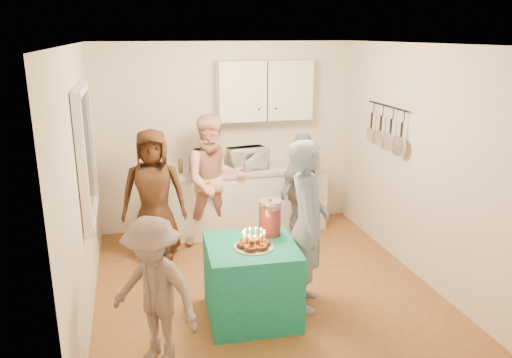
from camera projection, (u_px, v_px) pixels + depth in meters
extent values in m
plane|color=brown|center=(264.00, 287.00, 5.51)|extent=(4.00, 4.00, 0.00)
plane|color=white|center=(265.00, 44.00, 4.78)|extent=(4.00, 4.00, 0.00)
plane|color=silver|center=(227.00, 137.00, 7.01)|extent=(3.60, 3.60, 0.00)
plane|color=silver|center=(81.00, 187.00, 4.72)|extent=(4.00, 4.00, 0.00)
plane|color=silver|center=(420.00, 164.00, 5.57)|extent=(4.00, 4.00, 0.00)
cube|color=black|center=(84.00, 154.00, 4.94)|extent=(0.04, 1.00, 1.20)
cube|color=white|center=(246.00, 201.00, 7.02)|extent=(2.20, 0.58, 0.86)
cube|color=beige|center=(246.00, 170.00, 6.89)|extent=(2.24, 0.62, 0.05)
cube|color=white|center=(264.00, 90.00, 6.80)|extent=(1.30, 0.30, 0.80)
cube|color=black|center=(385.00, 126.00, 6.12)|extent=(0.12, 1.00, 0.60)
imported|color=white|center=(248.00, 158.00, 6.85)|extent=(0.55, 0.42, 0.28)
cube|color=#127C68|center=(251.00, 281.00, 4.86)|extent=(0.89, 0.89, 0.76)
cylinder|color=red|center=(270.00, 219.00, 4.95)|extent=(0.22, 0.22, 0.34)
imported|color=#7A8FB2|center=(307.00, 226.00, 4.94)|extent=(0.60, 0.74, 1.74)
imported|color=brown|center=(154.00, 194.00, 6.10)|extent=(0.85, 0.61, 1.62)
imported|color=#E67B78|center=(214.00, 181.00, 6.46)|extent=(0.88, 0.71, 1.72)
imported|color=#121037|center=(300.00, 188.00, 6.55)|extent=(0.89, 0.84, 1.48)
imported|color=#61514E|center=(154.00, 292.00, 4.10)|extent=(0.95, 0.92, 1.31)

